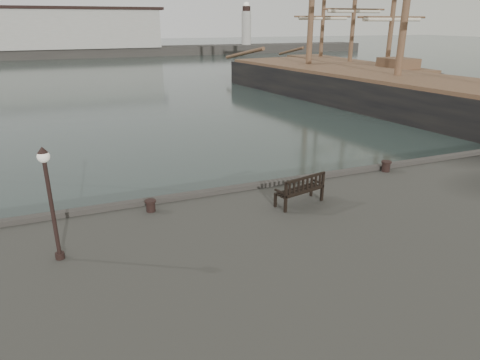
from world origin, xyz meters
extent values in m
plane|color=black|center=(0.00, 0.00, 0.00)|extent=(400.00, 400.00, 0.00)
cube|color=#383530|center=(0.00, 92.00, 1.00)|extent=(140.00, 8.00, 2.00)
cube|color=#A6A29A|center=(-8.00, 92.00, 6.00)|extent=(46.00, 9.00, 8.00)
cube|color=black|center=(-8.00, 92.00, 10.30)|extent=(48.00, 9.50, 0.60)
cylinder|color=#A6A29A|center=(38.00, 92.00, 6.00)|extent=(2.40, 2.40, 8.00)
sphere|color=silver|center=(38.00, 92.00, 11.40)|extent=(1.61, 1.61, 1.61)
cube|color=black|center=(0.25, -2.14, 2.06)|extent=(1.92, 1.03, 0.05)
cube|color=black|center=(0.31, -2.40, 2.34)|extent=(1.79, 0.49, 0.55)
cube|color=black|center=(0.25, -2.14, 1.81)|extent=(1.79, 0.92, 0.50)
cylinder|color=black|center=(-4.69, -0.83, 1.76)|extent=(0.47, 0.47, 0.40)
cylinder|color=black|center=(5.41, -0.50, 1.78)|extent=(0.56, 0.56, 0.45)
cylinder|color=black|center=(-7.57, -2.97, 2.96)|extent=(0.10, 0.10, 2.80)
cylinder|color=black|center=(-7.57, -2.97, 1.65)|extent=(0.24, 0.24, 0.17)
sphere|color=silver|center=(-7.57, -2.97, 4.44)|extent=(0.31, 0.31, 0.31)
cone|color=black|center=(-7.57, -2.97, 4.62)|extent=(0.26, 0.26, 0.16)
cube|color=black|center=(21.13, 17.00, 0.46)|extent=(15.20, 46.50, 4.57)
cube|color=brown|center=(21.13, 17.00, 2.89)|extent=(14.62, 45.53, 0.30)
cube|color=black|center=(28.78, 34.79, 0.38)|extent=(6.55, 27.10, 3.85)
cube|color=brown|center=(28.78, 34.79, 2.46)|extent=(6.25, 26.55, 0.30)
camera|label=1|loc=(-6.86, -14.15, 7.57)|focal=32.00mm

